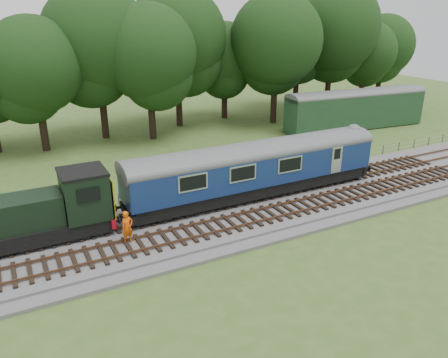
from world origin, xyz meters
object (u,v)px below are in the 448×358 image
shunter_loco (35,215)px  parked_coach (356,107)px  worker (127,227)px  dmu_railcar (256,165)px

shunter_loco → parked_coach: 36.08m
worker → parked_coach: size_ratio=0.11×
shunter_loco → worker: size_ratio=4.72×
shunter_loco → worker: (4.36, -2.41, -0.68)m
worker → dmu_railcar: bearing=-4.2°
parked_coach → worker: bearing=-148.8°
dmu_railcar → shunter_loco: 13.94m
dmu_railcar → shunter_loco: dmu_railcar is taller
dmu_railcar → shunter_loco: (-13.93, 0.00, -0.63)m
dmu_railcar → worker: bearing=-165.8°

